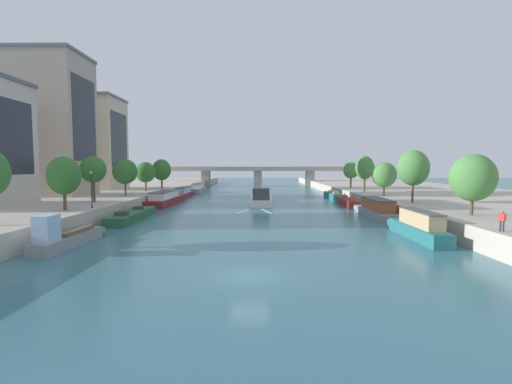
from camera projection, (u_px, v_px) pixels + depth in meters
The scene contains 29 objects.
ground_plane at pixel (250, 276), 22.89m from camera, with size 400.00×400.00×0.00m, color #386B7A.
quay_left at pixel (91, 194), 78.05m from camera, with size 36.00×170.00×2.04m, color #B7AD9E.
quay_right at pixel (424, 194), 77.30m from camera, with size 36.00×170.00×2.04m, color #B7AD9E.
barge_midriver at pixel (261, 198), 68.70m from camera, with size 4.31×19.29×3.19m.
wake_behind_barge at pixel (255, 211), 56.11m from camera, with size 5.60×5.93×0.03m.
moored_boat_left_midway at pixel (66, 237), 31.13m from camera, with size 2.05×10.01×3.20m.
moored_boat_left_lone at pixel (132, 215), 47.14m from camera, with size 2.94×14.05×2.21m.
moored_boat_left_upstream at pixel (166, 199), 65.60m from camera, with size 3.78×16.81×2.59m.
moored_boat_left_far at pixel (184, 193), 82.25m from camera, with size 2.59×12.84×2.34m.
moored_boat_left_second at pixel (198, 189), 96.12m from camera, with size 2.66×12.99×2.60m.
moored_boat_right_second at pixel (418, 227), 34.76m from camera, with size 1.98×11.26×2.82m.
moored_boat_right_upstream at pixel (376, 209), 49.57m from camera, with size 2.84×13.84×2.68m.
moored_boat_right_near at pixel (347, 202), 63.62m from camera, with size 2.14×11.17×2.45m.
moored_boat_right_end at pixel (333, 196), 77.93m from camera, with size 2.11×11.69×2.41m.
tree_left_past_mid at pixel (64, 176), 40.66m from camera, with size 3.65×3.65×6.18m.
tree_left_second at pixel (93, 170), 49.79m from camera, with size 3.52×3.52×6.50m.
tree_left_midway at pixel (125, 172), 60.83m from camera, with size 4.12×4.12×6.31m.
tree_left_nearest at pixel (146, 172), 71.84m from camera, with size 3.96×3.96×5.93m.
tree_left_by_lamp at pixel (162, 170), 82.01m from camera, with size 4.23×4.23×6.69m.
tree_right_midway at pixel (473, 178), 36.39m from camera, with size 4.44×4.44×6.32m.
tree_right_second at pixel (413, 168), 49.03m from camera, with size 4.22×4.22×7.28m.
tree_right_end_of_row at pixel (384, 175), 59.72m from camera, with size 4.01×4.01×5.73m.
tree_right_nearest at pixel (365, 168), 71.10m from camera, with size 3.67×3.67×7.13m.
tree_right_third at pixel (351, 170), 82.58m from camera, with size 3.59×3.59×6.10m.
lamppost_left_bank at pixel (91, 188), 43.04m from camera, with size 0.28×0.28×4.44m.
building_left_middle at pixel (41, 125), 61.64m from camera, with size 15.67×10.45×24.39m.
building_left_far_end at pixel (90, 143), 79.33m from camera, with size 13.64×11.39×20.43m.
bridge_far at pixel (258, 174), 126.43m from camera, with size 61.18×4.40×7.01m.
person_on_quay at pixel (502, 220), 27.42m from camera, with size 0.39×0.41×1.62m.
Camera 1 is at (0.63, -22.44, 7.07)m, focal length 24.90 mm.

